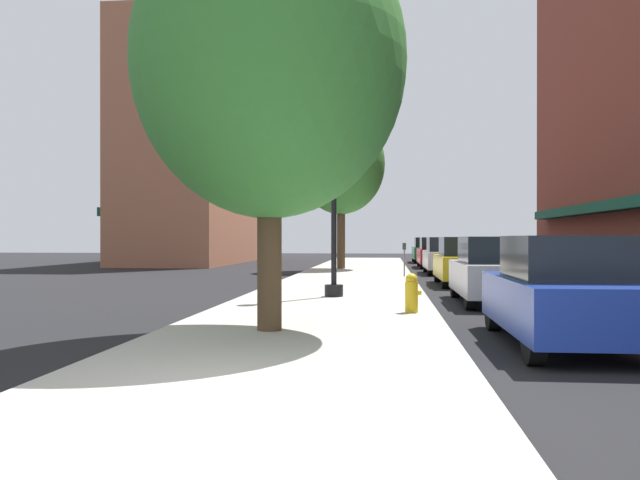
{
  "coord_description": "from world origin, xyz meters",
  "views": [
    {
      "loc": [
        1.34,
        -6.26,
        1.63
      ],
      "look_at": [
        -0.84,
        15.56,
        1.56
      ],
      "focal_mm": 37.15,
      "sensor_mm": 36.0,
      "label": 1
    }
  ],
  "objects_px": {
    "parking_meter_near": "(404,255)",
    "tree_mid": "(269,62)",
    "fire_hydrant": "(412,293)",
    "car_blue": "(564,293)",
    "car_silver": "(494,271)",
    "lamppost": "(334,177)",
    "car_green": "(427,250)",
    "car_red": "(435,253)",
    "car_yellow": "(464,262)",
    "car_white": "(445,256)",
    "tree_near": "(341,164)"
  },
  "relations": [
    {
      "from": "parking_meter_near",
      "to": "tree_mid",
      "type": "bearing_deg",
      "value": -99.62
    },
    {
      "from": "fire_hydrant",
      "to": "car_blue",
      "type": "xyz_separation_m",
      "value": [
        2.15,
        -3.27,
        0.29
      ]
    },
    {
      "from": "parking_meter_near",
      "to": "car_silver",
      "type": "relative_size",
      "value": 0.3
    },
    {
      "from": "lamppost",
      "to": "car_silver",
      "type": "bearing_deg",
      "value": -4.04
    },
    {
      "from": "fire_hydrant",
      "to": "car_green",
      "type": "height_order",
      "value": "car_green"
    },
    {
      "from": "fire_hydrant",
      "to": "car_silver",
      "type": "relative_size",
      "value": 0.18
    },
    {
      "from": "parking_meter_near",
      "to": "car_red",
      "type": "xyz_separation_m",
      "value": [
        1.95,
        10.38,
        -0.14
      ]
    },
    {
      "from": "car_yellow",
      "to": "car_green",
      "type": "xyz_separation_m",
      "value": [
        0.0,
        20.81,
        0.0
      ]
    },
    {
      "from": "lamppost",
      "to": "tree_mid",
      "type": "relative_size",
      "value": 0.85
    },
    {
      "from": "fire_hydrant",
      "to": "car_white",
      "type": "bearing_deg",
      "value": 82.68
    },
    {
      "from": "tree_mid",
      "to": "car_red",
      "type": "bearing_deg",
      "value": 79.97
    },
    {
      "from": "car_yellow",
      "to": "car_red",
      "type": "relative_size",
      "value": 1.0
    },
    {
      "from": "car_blue",
      "to": "car_green",
      "type": "distance_m",
      "value": 33.6
    },
    {
      "from": "lamppost",
      "to": "car_red",
      "type": "height_order",
      "value": "lamppost"
    },
    {
      "from": "lamppost",
      "to": "car_white",
      "type": "distance_m",
      "value": 14.03
    },
    {
      "from": "car_blue",
      "to": "car_silver",
      "type": "bearing_deg",
      "value": 88.25
    },
    {
      "from": "car_red",
      "to": "car_green",
      "type": "height_order",
      "value": "same"
    },
    {
      "from": "tree_mid",
      "to": "car_green",
      "type": "height_order",
      "value": "tree_mid"
    },
    {
      "from": "tree_near",
      "to": "car_white",
      "type": "distance_m",
      "value": 6.95
    },
    {
      "from": "tree_mid",
      "to": "car_green",
      "type": "bearing_deg",
      "value": 82.17
    },
    {
      "from": "lamppost",
      "to": "car_green",
      "type": "xyz_separation_m",
      "value": [
        4.0,
        26.85,
        -2.39
      ]
    },
    {
      "from": "fire_hydrant",
      "to": "tree_near",
      "type": "bearing_deg",
      "value": 98.17
    },
    {
      "from": "car_yellow",
      "to": "car_red",
      "type": "distance_m",
      "value": 13.43
    },
    {
      "from": "fire_hydrant",
      "to": "tree_near",
      "type": "xyz_separation_m",
      "value": [
        -2.72,
        18.93,
        4.73
      ]
    },
    {
      "from": "lamppost",
      "to": "car_red",
      "type": "bearing_deg",
      "value": 78.4
    },
    {
      "from": "tree_mid",
      "to": "car_silver",
      "type": "bearing_deg",
      "value": 52.91
    },
    {
      "from": "tree_near",
      "to": "car_yellow",
      "type": "bearing_deg",
      "value": -62.68
    },
    {
      "from": "car_white",
      "to": "car_blue",
      "type": "bearing_deg",
      "value": -89.57
    },
    {
      "from": "tree_mid",
      "to": "car_yellow",
      "type": "height_order",
      "value": "tree_mid"
    },
    {
      "from": "tree_near",
      "to": "car_blue",
      "type": "relative_size",
      "value": 1.77
    },
    {
      "from": "tree_mid",
      "to": "car_blue",
      "type": "distance_m",
      "value": 5.88
    },
    {
      "from": "car_white",
      "to": "fire_hydrant",
      "type": "bearing_deg",
      "value": -96.89
    },
    {
      "from": "car_green",
      "to": "parking_meter_near",
      "type": "bearing_deg",
      "value": -94.08
    },
    {
      "from": "car_red",
      "to": "car_green",
      "type": "bearing_deg",
      "value": 88.97
    },
    {
      "from": "tree_near",
      "to": "car_white",
      "type": "bearing_deg",
      "value": -24.54
    },
    {
      "from": "tree_mid",
      "to": "car_red",
      "type": "relative_size",
      "value": 1.62
    },
    {
      "from": "car_green",
      "to": "fire_hydrant",
      "type": "bearing_deg",
      "value": -91.86
    },
    {
      "from": "car_green",
      "to": "car_silver",
      "type": "bearing_deg",
      "value": -87.82
    },
    {
      "from": "car_blue",
      "to": "car_green",
      "type": "relative_size",
      "value": 1.0
    },
    {
      "from": "tree_mid",
      "to": "car_yellow",
      "type": "distance_m",
      "value": 13.67
    },
    {
      "from": "tree_mid",
      "to": "car_green",
      "type": "distance_m",
      "value": 33.68
    },
    {
      "from": "car_yellow",
      "to": "car_white",
      "type": "relative_size",
      "value": 1.0
    },
    {
      "from": "car_blue",
      "to": "car_green",
      "type": "height_order",
      "value": "same"
    },
    {
      "from": "fire_hydrant",
      "to": "tree_near",
      "type": "relative_size",
      "value": 0.1
    },
    {
      "from": "car_red",
      "to": "parking_meter_near",
      "type": "bearing_deg",
      "value": -101.67
    },
    {
      "from": "car_silver",
      "to": "car_white",
      "type": "distance_m",
      "value": 13.52
    },
    {
      "from": "parking_meter_near",
      "to": "car_white",
      "type": "xyz_separation_m",
      "value": [
        1.95,
        4.15,
        -0.14
      ]
    },
    {
      "from": "fire_hydrant",
      "to": "car_yellow",
      "type": "xyz_separation_m",
      "value": [
        2.15,
        9.52,
        0.29
      ]
    },
    {
      "from": "car_blue",
      "to": "car_silver",
      "type": "distance_m",
      "value": 6.47
    },
    {
      "from": "tree_mid",
      "to": "car_silver",
      "type": "height_order",
      "value": "tree_mid"
    }
  ]
}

